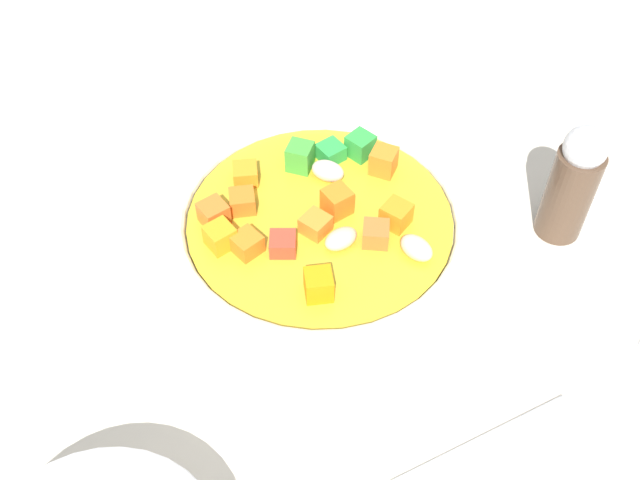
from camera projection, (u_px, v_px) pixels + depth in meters
ground_plane at (320, 274)px, 44.19cm from camera, size 140.00×140.00×2.00cm
soup_bowl_main at (320, 236)px, 41.55cm from camera, size 17.05×17.05×5.56cm
spoon at (598, 381)px, 38.01cm from camera, size 20.54×3.12×0.82cm
pepper_shaker at (573, 183)px, 42.19cm from camera, size 2.74×2.74×7.91cm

